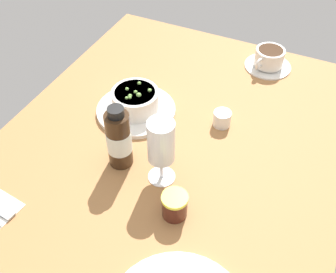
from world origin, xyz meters
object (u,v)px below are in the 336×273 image
object	(u,v)px
coffee_cup	(269,59)
porridge_bowl	(136,103)
wine_glass	(161,144)
creamer_jug	(222,119)
sauce_bottle_brown	(119,139)
jam_jar	(175,205)

from	to	relation	value
coffee_cup	porridge_bowl	bearing A→B (deg)	-36.90
wine_glass	porridge_bowl	bearing A→B (deg)	-137.41
creamer_jug	porridge_bowl	bearing A→B (deg)	-77.49
porridge_bowl	sauce_bottle_brown	bearing A→B (deg)	17.04
porridge_bowl	creamer_jug	distance (cm)	22.89
porridge_bowl	creamer_jug	bearing A→B (deg)	102.51
jam_jar	porridge_bowl	bearing A→B (deg)	-137.99
coffee_cup	creamer_jug	size ratio (longest dim) A/B	2.55
creamer_jug	sauce_bottle_brown	size ratio (longest dim) A/B	0.33
coffee_cup	sauce_bottle_brown	bearing A→B (deg)	-22.00
porridge_bowl	jam_jar	size ratio (longest dim) A/B	3.55
coffee_cup	sauce_bottle_brown	world-z (taller)	sauce_bottle_brown
creamer_jug	sauce_bottle_brown	world-z (taller)	sauce_bottle_brown
coffee_cup	sauce_bottle_brown	distance (cm)	56.52
creamer_jug	jam_jar	xyz separation A→B (cm)	(30.23, 0.44, 0.87)
coffee_cup	wine_glass	size ratio (longest dim) A/B	0.83
creamer_jug	jam_jar	size ratio (longest dim) A/B	0.92
porridge_bowl	jam_jar	distance (cm)	34.02
porridge_bowl	creamer_jug	world-z (taller)	porridge_bowl
creamer_jug	sauce_bottle_brown	bearing A→B (deg)	-37.73
jam_jar	creamer_jug	bearing A→B (deg)	-179.17
creamer_jug	sauce_bottle_brown	distance (cm)	28.44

